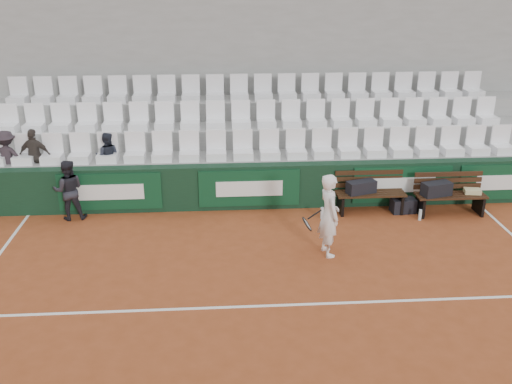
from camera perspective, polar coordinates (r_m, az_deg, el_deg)
name	(u,v)px	position (r m, az deg, el deg)	size (l,w,h in m)	color
ground	(275,306)	(9.26, 1.96, -11.29)	(80.00, 80.00, 0.00)	#954421
court_baseline	(275,305)	(9.26, 1.96, -11.27)	(18.00, 0.06, 0.01)	white
back_barrier	(261,186)	(12.59, 0.50, 0.60)	(18.00, 0.34, 1.00)	#10311D
grandstand_tier_front	(256,176)	(13.18, -0.01, 1.58)	(18.00, 0.95, 1.00)	#969693
grandstand_tier_mid	(253,154)	(14.00, -0.27, 3.78)	(18.00, 0.95, 1.45)	#999997
grandstand_tier_back	(251,135)	(14.84, -0.50, 5.74)	(18.00, 0.95, 1.90)	gray
grandstand_rear_wall	(249,82)	(15.16, -0.66, 10.94)	(18.00, 0.30, 4.40)	gray
seat_row_front	(256,145)	(12.75, 0.05, 4.74)	(11.90, 0.44, 0.63)	white
seat_row_mid	(254,115)	(13.55, -0.23, 7.74)	(11.90, 0.44, 0.63)	white
seat_row_back	(251,88)	(14.37, -0.48, 10.40)	(11.90, 0.44, 0.63)	silver
bench_left	(370,202)	(12.70, 11.32, -1.00)	(1.50, 0.56, 0.45)	#351F10
bench_right	(450,204)	(13.05, 18.79, -1.16)	(1.50, 0.56, 0.45)	#361D10
sports_bag_left	(361,187)	(12.52, 10.48, 0.50)	(0.63, 0.27, 0.27)	black
sports_bag_right	(437,189)	(12.77, 17.60, 0.29)	(0.62, 0.29, 0.29)	black
towel	(472,191)	(13.18, 20.82, 0.08)	(0.34, 0.24, 0.09)	#C5BB7F
sports_bag_ground	(403,205)	(12.87, 14.49, -1.30)	(0.51, 0.31, 0.31)	black
water_bottle_near	(322,213)	(12.22, 6.63, -2.12)	(0.07, 0.07, 0.26)	silver
water_bottle_far	(420,215)	(12.58, 16.09, -2.21)	(0.07, 0.07, 0.24)	silver
tennis_player	(329,215)	(10.52, 7.29, -2.30)	(0.74, 0.64, 1.58)	white
ball_kid	(69,190)	(12.59, -18.23, 0.19)	(0.64, 0.50, 1.31)	black
spectator_a	(5,137)	(13.51, -23.82, 5.05)	(0.76, 0.44, 1.18)	#282026
spectator_b	(32,136)	(13.32, -21.47, 5.24)	(0.70, 0.29, 1.20)	#36302B
spectator_c	(106,137)	(12.95, -14.80, 5.34)	(0.53, 0.41, 1.09)	#1F232F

